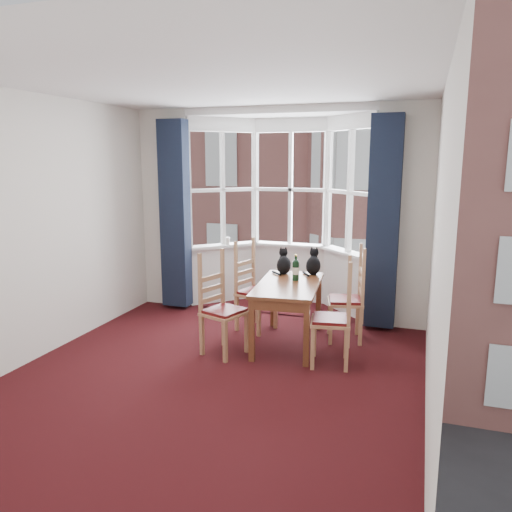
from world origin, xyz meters
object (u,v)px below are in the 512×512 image
at_px(chair_left_far, 251,292).
at_px(chair_right_near, 339,321).
at_px(dining_table, 288,292).
at_px(cat_left, 284,264).
at_px(chair_left_near, 218,311).
at_px(candle_tall, 228,241).
at_px(cat_right, 313,264).
at_px(wine_bottle, 296,269).
at_px(chair_right_far, 353,302).

xyz_separation_m(chair_left_far, chair_right_near, (1.25, -0.78, 0.00)).
bearing_deg(dining_table, chair_right_near, -31.36).
relative_size(dining_table, cat_left, 3.97).
bearing_deg(chair_left_near, cat_left, 62.24).
xyz_separation_m(dining_table, chair_right_near, (0.66, -0.40, -0.15)).
relative_size(cat_left, candle_tall, 2.94).
height_order(dining_table, cat_right, cat_right).
relative_size(dining_table, cat_right, 3.88).
xyz_separation_m(dining_table, wine_bottle, (0.04, 0.17, 0.24)).
height_order(dining_table, wine_bottle, wine_bottle).
bearing_deg(candle_tall, dining_table, -47.11).
bearing_deg(chair_right_far, chair_right_near, -92.37).
distance_m(dining_table, candle_tall, 1.95).
height_order(chair_right_near, cat_right, cat_right).
height_order(chair_left_near, chair_right_near, same).
xyz_separation_m(chair_left_far, chair_right_far, (1.28, -0.01, 0.00)).
bearing_deg(chair_left_near, candle_tall, 108.66).
relative_size(chair_left_near, chair_right_far, 1.00).
height_order(chair_left_far, candle_tall, candle_tall).
bearing_deg(chair_left_far, cat_left, 9.95).
relative_size(cat_left, cat_right, 0.98).
distance_m(cat_right, candle_tall, 1.73).
bearing_deg(wine_bottle, cat_right, 70.22).
bearing_deg(chair_right_near, candle_tall, 137.36).
bearing_deg(dining_table, wine_bottle, 76.37).
height_order(chair_right_far, cat_left, cat_left).
bearing_deg(candle_tall, cat_left, -40.32).
distance_m(chair_left_far, chair_right_near, 1.47).
bearing_deg(chair_left_far, dining_table, -32.76).
relative_size(cat_left, wine_bottle, 1.09).
xyz_separation_m(dining_table, chair_right_far, (0.69, 0.37, -0.15)).
distance_m(chair_right_near, chair_right_far, 0.77).
bearing_deg(chair_left_near, wine_bottle, 42.14).
xyz_separation_m(chair_left_near, cat_left, (0.49, 0.93, 0.38)).
xyz_separation_m(chair_left_near, wine_bottle, (0.71, 0.65, 0.39)).
xyz_separation_m(chair_right_near, candle_tall, (-1.97, 1.81, 0.45)).
relative_size(chair_right_far, cat_left, 2.74).
distance_m(chair_left_far, chair_right_far, 1.28).
bearing_deg(chair_left_far, chair_left_near, -95.30).
bearing_deg(chair_right_far, cat_right, 163.00).
bearing_deg(chair_right_near, chair_left_far, 147.97).
bearing_deg(chair_left_near, dining_table, 35.35).
xyz_separation_m(chair_right_near, cat_left, (-0.84, 0.85, 0.38)).
distance_m(dining_table, chair_right_far, 0.80).
bearing_deg(cat_left, wine_bottle, -51.90).
xyz_separation_m(chair_right_far, cat_left, (-0.87, 0.08, 0.38)).
height_order(chair_left_far, wine_bottle, wine_bottle).
xyz_separation_m(chair_left_far, wine_bottle, (0.63, -0.21, 0.39)).
bearing_deg(chair_left_far, chair_right_far, -0.34).
bearing_deg(cat_left, chair_right_near, -45.50).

